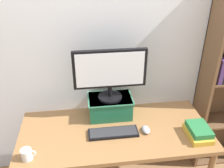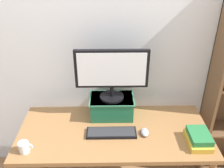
# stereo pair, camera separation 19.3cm
# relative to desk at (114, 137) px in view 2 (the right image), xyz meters

# --- Properties ---
(back_wall) EXTENTS (7.00, 0.08, 2.60)m
(back_wall) POSITION_rel_desk_xyz_m (0.00, 0.50, 0.63)
(back_wall) COLOR silver
(back_wall) RESTS_ON ground_plane
(desk) EXTENTS (1.55, 0.70, 0.75)m
(desk) POSITION_rel_desk_xyz_m (0.00, 0.00, 0.00)
(desk) COLOR olive
(desk) RESTS_ON ground_plane
(riser_box) EXTENTS (0.38, 0.25, 0.18)m
(riser_box) POSITION_rel_desk_xyz_m (-0.02, 0.21, 0.17)
(riser_box) COLOR #1E6642
(riser_box) RESTS_ON desk
(computer_monitor) EXTENTS (0.60, 0.20, 0.44)m
(computer_monitor) POSITION_rel_desk_xyz_m (-0.02, 0.21, 0.50)
(computer_monitor) COLOR black
(computer_monitor) RESTS_ON riser_box
(keyboard) EXTENTS (0.40, 0.13, 0.02)m
(keyboard) POSITION_rel_desk_xyz_m (-0.02, -0.05, 0.09)
(keyboard) COLOR black
(keyboard) RESTS_ON desk
(computer_mouse) EXTENTS (0.06, 0.10, 0.04)m
(computer_mouse) POSITION_rel_desk_xyz_m (0.24, -0.05, 0.09)
(computer_mouse) COLOR #99999E
(computer_mouse) RESTS_ON desk
(book_stack) EXTENTS (0.17, 0.24, 0.09)m
(book_stack) POSITION_rel_desk_xyz_m (0.64, -0.16, 0.12)
(book_stack) COLOR gold
(book_stack) RESTS_ON desk
(coffee_mug) EXTENTS (0.10, 0.08, 0.08)m
(coffee_mug) POSITION_rel_desk_xyz_m (-0.66, -0.23, 0.12)
(coffee_mug) COLOR white
(coffee_mug) RESTS_ON desk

